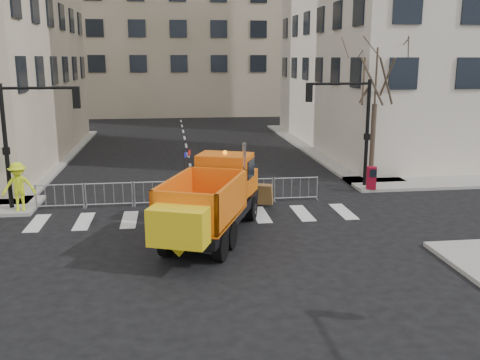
{
  "coord_description": "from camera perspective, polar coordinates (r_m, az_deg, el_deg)",
  "views": [
    {
      "loc": [
        -1.16,
        -15.69,
        6.42
      ],
      "look_at": [
        1.24,
        2.5,
        2.21
      ],
      "focal_mm": 40.0,
      "sensor_mm": 36.0,
      "label": 1
    }
  ],
  "objects": [
    {
      "name": "worker",
      "position": [
        24.09,
        -22.55,
        -0.65
      ],
      "size": [
        1.44,
        0.97,
        2.06
      ],
      "primitive_type": "imported",
      "rotation": [
        0.0,
        0.0,
        0.16
      ],
      "color": "#D6EC1B",
      "rests_on": "sidewalk_back"
    },
    {
      "name": "sidewalk_back",
      "position": [
        25.03,
        -4.61,
        -1.81
      ],
      "size": [
        64.0,
        5.0,
        0.15
      ],
      "primitive_type": "cube",
      "color": "gray",
      "rests_on": "ground"
    },
    {
      "name": "traffic_light_left",
      "position": [
        24.46,
        -23.69,
        3.08
      ],
      "size": [
        0.18,
        0.18,
        5.4
      ],
      "primitive_type": "cylinder",
      "color": "black",
      "rests_on": "ground"
    },
    {
      "name": "cop_a",
      "position": [
        23.58,
        1.12,
        -0.36
      ],
      "size": [
        0.87,
        0.77,
        2.01
      ],
      "primitive_type": "imported",
      "rotation": [
        0.0,
        0.0,
        3.64
      ],
      "color": "black",
      "rests_on": "ground"
    },
    {
      "name": "cop_c",
      "position": [
        23.48,
        -1.83,
        -0.94
      ],
      "size": [
        0.75,
        1.01,
        1.6
      ],
      "primitive_type": "imported",
      "rotation": [
        0.0,
        0.0,
        4.27
      ],
      "color": "black",
      "rests_on": "ground"
    },
    {
      "name": "street_tree",
      "position": [
        28.29,
        14.13,
        7.12
      ],
      "size": [
        3.0,
        3.0,
        7.5
      ],
      "primitive_type": null,
      "color": "#382B21",
      "rests_on": "ground"
    },
    {
      "name": "building_far",
      "position": [
        67.93,
        -6.82,
        17.54
      ],
      "size": [
        30.0,
        18.0,
        24.0
      ],
      "primitive_type": "cube",
      "color": "tan",
      "rests_on": "ground"
    },
    {
      "name": "plow_truck",
      "position": [
        19.2,
        -3.07,
        -1.97
      ],
      "size": [
        5.26,
        8.88,
        3.35
      ],
      "rotation": [
        0.0,
        0.0,
        1.2
      ],
      "color": "black",
      "rests_on": "ground"
    },
    {
      "name": "crowd_barriers",
      "position": [
        24.02,
        -6.3,
        -1.3
      ],
      "size": [
        12.6,
        0.6,
        1.1
      ],
      "primitive_type": null,
      "color": "#9EA0A5",
      "rests_on": "ground"
    },
    {
      "name": "cop_b",
      "position": [
        23.39,
        -2.97,
        -0.46
      ],
      "size": [
        1.24,
        1.15,
        2.03
      ],
      "primitive_type": "imported",
      "rotation": [
        0.0,
        0.0,
        2.63
      ],
      "color": "black",
      "rests_on": "ground"
    },
    {
      "name": "ground",
      "position": [
        16.99,
        -3.08,
        -9.3
      ],
      "size": [
        120.0,
        120.0,
        0.0
      ],
      "primitive_type": "plane",
      "color": "black",
      "rests_on": "ground"
    },
    {
      "name": "traffic_light_right",
      "position": [
        27.23,
        13.39,
        4.72
      ],
      "size": [
        0.18,
        0.18,
        5.4
      ],
      "primitive_type": "cylinder",
      "color": "black",
      "rests_on": "ground"
    },
    {
      "name": "newspaper_box",
      "position": [
        26.82,
        13.83,
        0.23
      ],
      "size": [
        0.54,
        0.51,
        1.1
      ],
      "primitive_type": "cube",
      "rotation": [
        0.0,
        0.0,
        -0.27
      ],
      "color": "maroon",
      "rests_on": "sidewalk_back"
    }
  ]
}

